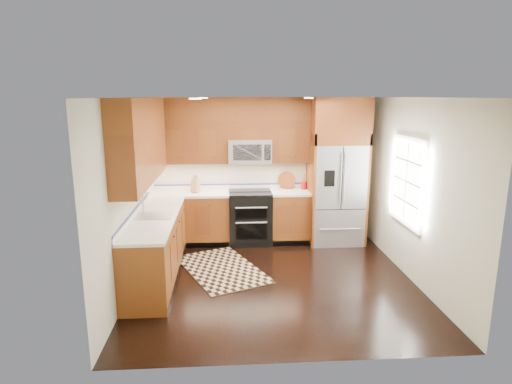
{
  "coord_description": "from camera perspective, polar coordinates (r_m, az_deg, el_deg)",
  "views": [
    {
      "loc": [
        -0.64,
        -5.78,
        2.62
      ],
      "look_at": [
        -0.22,
        0.6,
        1.18
      ],
      "focal_mm": 30.0,
      "sensor_mm": 36.0,
      "label": 1
    }
  ],
  "objects": [
    {
      "name": "wall_right",
      "position": [
        6.49,
        20.31,
        0.15
      ],
      "size": [
        0.02,
        4.0,
        2.6
      ],
      "primitive_type": "cube",
      "color": "beige",
      "rests_on": "ground"
    },
    {
      "name": "microwave",
      "position": [
        7.65,
        -0.85,
        5.47
      ],
      "size": [
        0.76,
        0.4,
        0.42
      ],
      "color": "#B2B2B7",
      "rests_on": "ground"
    },
    {
      "name": "knife_block",
      "position": [
        7.68,
        -8.08,
        0.89
      ],
      "size": [
        0.16,
        0.18,
        0.31
      ],
      "color": "#A87951",
      "rests_on": "countertop"
    },
    {
      "name": "countertop",
      "position": [
        7.01,
        -7.35,
        -1.44
      ],
      "size": [
        2.86,
        3.01,
        0.04
      ],
      "color": "white",
      "rests_on": "base_cabinets"
    },
    {
      "name": "wall_back",
      "position": [
        7.91,
        0.9,
        3.09
      ],
      "size": [
        4.0,
        0.02,
        2.6
      ],
      "primitive_type": "cube",
      "color": "beige",
      "rests_on": "ground"
    },
    {
      "name": "wall_left",
      "position": [
        6.08,
        -16.62,
        -0.4
      ],
      "size": [
        0.02,
        4.0,
        2.6
      ],
      "primitive_type": "cube",
      "color": "beige",
      "rests_on": "ground"
    },
    {
      "name": "base_cabinets",
      "position": [
        7.04,
        -8.46,
        -5.4
      ],
      "size": [
        2.85,
        3.0,
        0.9
      ],
      "color": "brown",
      "rests_on": "ground"
    },
    {
      "name": "refrigerator",
      "position": [
        7.77,
        10.73,
        2.71
      ],
      "size": [
        0.98,
        0.75,
        2.6
      ],
      "color": "#B2B2B7",
      "rests_on": "ground"
    },
    {
      "name": "ground",
      "position": [
        6.38,
        2.36,
        -11.59
      ],
      "size": [
        4.0,
        4.0,
        0.0
      ],
      "primitive_type": "plane",
      "color": "black",
      "rests_on": "ground"
    },
    {
      "name": "upper_cabinets",
      "position": [
        6.91,
        -8.09,
        7.62
      ],
      "size": [
        2.85,
        3.0,
        1.15
      ],
      "color": "brown",
      "rests_on": "ground"
    },
    {
      "name": "range",
      "position": [
        7.76,
        -0.77,
        -3.4
      ],
      "size": [
        0.76,
        0.67,
        0.95
      ],
      "color": "black",
      "rests_on": "ground"
    },
    {
      "name": "sink_faucet",
      "position": [
        6.32,
        -13.65,
        -2.61
      ],
      "size": [
        0.54,
        0.44,
        0.37
      ],
      "color": "#B2B2B7",
      "rests_on": "countertop"
    },
    {
      "name": "rug",
      "position": [
        6.75,
        -4.6,
        -10.14
      ],
      "size": [
        1.57,
        1.91,
        0.01
      ],
      "primitive_type": "cube",
      "rotation": [
        0.0,
        0.0,
        0.41
      ],
      "color": "black",
      "rests_on": "ground"
    },
    {
      "name": "cutting_board",
      "position": [
        7.94,
        4.11,
        0.52
      ],
      "size": [
        0.39,
        0.39,
        0.02
      ],
      "primitive_type": "cylinder",
      "rotation": [
        0.0,
        0.0,
        -0.25
      ],
      "color": "brown",
      "rests_on": "countertop"
    },
    {
      "name": "utensil_crock",
      "position": [
        7.91,
        6.4,
        1.11
      ],
      "size": [
        0.12,
        0.12,
        0.3
      ],
      "color": "maroon",
      "rests_on": "countertop"
    },
    {
      "name": "window",
      "position": [
        6.64,
        19.51,
        1.36
      ],
      "size": [
        0.04,
        1.1,
        1.3
      ],
      "color": "white",
      "rests_on": "ground"
    }
  ]
}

